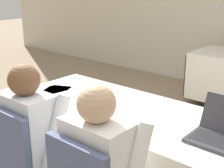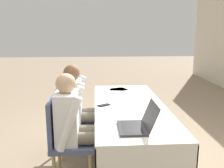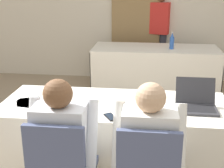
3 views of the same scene
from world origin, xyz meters
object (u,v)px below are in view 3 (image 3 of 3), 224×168
object	(u,v)px
water_bottle	(172,41)
person_red_shirt	(159,30)
laptop	(196,103)
person_checkered_shirt	(64,143)
cell_phone	(111,117)
person_white_shirt	(148,148)

from	to	relation	value
water_bottle	person_red_shirt	size ratio (longest dim) A/B	0.17
laptop	person_checkered_shirt	distance (m)	1.16
water_bottle	cell_phone	bearing A→B (deg)	-103.58
water_bottle	person_white_shirt	xyz separation A→B (m)	(-0.34, -2.96, -0.20)
person_checkered_shirt	person_red_shirt	bearing A→B (deg)	-101.59
cell_phone	person_white_shirt	distance (m)	0.44
person_white_shirt	person_red_shirt	distance (m)	3.75
laptop	water_bottle	world-z (taller)	water_bottle
water_bottle	laptop	bearing A→B (deg)	-88.66
cell_phone	water_bottle	size ratio (longest dim) A/B	0.58
person_white_shirt	person_red_shirt	size ratio (longest dim) A/B	0.73
cell_phone	person_checkered_shirt	bearing A→B (deg)	-165.94
person_red_shirt	cell_phone	bearing A→B (deg)	-80.79
cell_phone	person_checkered_shirt	world-z (taller)	person_checkered_shirt
water_bottle	person_red_shirt	bearing A→B (deg)	103.06
cell_phone	person_checkered_shirt	distance (m)	0.44
laptop	water_bottle	distance (m)	2.39
cell_phone	water_bottle	bearing A→B (deg)	45.34
laptop	person_checkered_shirt	size ratio (longest dim) A/B	0.29
laptop	cell_phone	xyz separation A→B (m)	(-0.70, -0.27, -0.04)
water_bottle	person_checkered_shirt	xyz separation A→B (m)	(-0.95, -2.96, -0.20)
laptop	person_white_shirt	bearing A→B (deg)	-124.35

